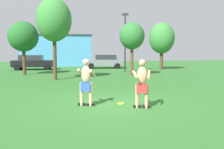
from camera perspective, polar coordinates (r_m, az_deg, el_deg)
ground_plane at (r=9.05m, az=-0.27°, el=-7.06°), size 80.00×80.00×0.00m
player_with_cap at (r=8.67m, az=-6.24°, el=-1.32°), size 0.71×0.72×1.72m
player_in_red at (r=8.34m, az=7.17°, el=-1.92°), size 0.65×0.75×1.70m
frisbee at (r=9.09m, az=2.10°, el=-6.93°), size 0.26×0.26×0.03m
car_black_near_post at (r=27.20m, az=-18.37°, el=2.83°), size 4.37×2.17×1.58m
car_gray_far_end at (r=28.11m, az=-1.79°, el=3.19°), size 4.48×2.44×1.58m
lamp_post at (r=23.01m, az=3.14°, el=9.13°), size 0.60×0.24×5.55m
outbuilding_behind_lot at (r=34.89m, az=-13.03°, el=5.64°), size 9.48×6.86×4.23m
tree_left_field at (r=17.20m, az=-13.69°, el=12.46°), size 2.41×2.41×5.61m
tree_right_field at (r=26.95m, az=11.81°, el=8.45°), size 2.76×2.76×5.11m
tree_behind_players at (r=21.51m, az=-20.43°, el=8.44°), size 2.48×2.48×4.48m
tree_near_building at (r=19.89m, az=4.79°, el=9.08°), size 2.06×2.06×4.35m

